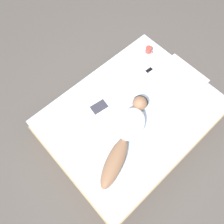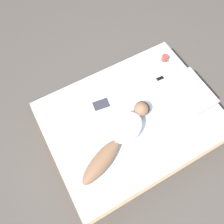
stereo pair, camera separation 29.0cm
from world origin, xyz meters
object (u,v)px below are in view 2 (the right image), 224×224
person (122,134)px  coffee_mug (165,58)px  open_magazine (99,98)px  cell_phone (160,79)px

person → coffee_mug: (-0.74, 1.18, -0.05)m
open_magazine → coffee_mug: (-0.10, 1.19, 0.04)m
person → open_magazine: (-0.64, -0.00, -0.09)m
person → cell_phone: bearing=94.0°
cell_phone → person: bearing=-58.4°
coffee_mug → cell_phone: size_ratio=0.94×
person → open_magazine: 0.65m
person → coffee_mug: bearing=98.3°
person → open_magazine: size_ratio=2.59×
person → coffee_mug: 1.40m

